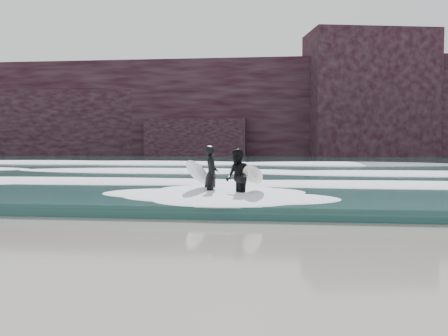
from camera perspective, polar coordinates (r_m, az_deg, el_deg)
The scene contains 8 objects.
ground at distance 7.98m, azimuth 2.31°, elevation -9.53°, with size 120.00×120.00×0.00m, color #8B765B.
sea at distance 36.81m, azimuth 5.80°, elevation 0.56°, with size 90.00×52.00×0.30m, color #1C4642.
headland at distance 53.87m, azimuth 6.13°, elevation 6.50°, with size 70.00×9.00×10.00m, color black.
foam_near at distance 16.83m, azimuth 4.68°, elevation -1.52°, with size 60.00×3.20×0.20m, color white.
foam_mid at distance 23.81m, azimuth 5.29°, elevation -0.14°, with size 60.00×4.00×0.24m, color white.
foam_far at distance 32.80m, azimuth 5.69°, elevation 0.78°, with size 60.00×4.80×0.30m, color white.
surfer_left at distance 14.32m, azimuth -1.81°, elevation -0.65°, with size 0.97×1.86×1.61m.
surfer_right at distance 13.48m, azimuth 1.78°, elevation -1.03°, with size 1.14×1.87×1.54m.
Camera 1 is at (0.60, -7.77, 1.74)m, focal length 40.00 mm.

